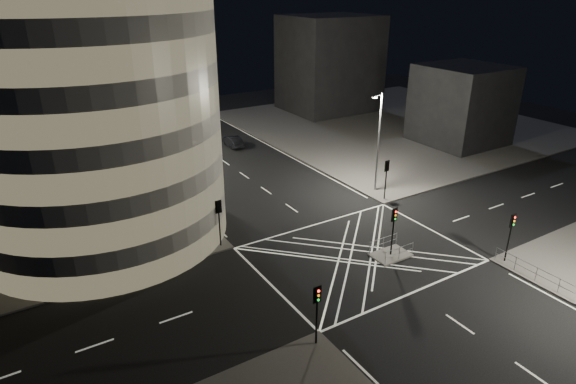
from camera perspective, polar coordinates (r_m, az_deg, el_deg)
ground at (r=38.78m, az=8.35°, el=-7.31°), size 120.00×120.00×0.00m
sidewalk_far_right at (r=75.53m, az=12.46°, el=7.87°), size 42.00×42.00×0.15m
central_island at (r=38.99m, az=12.05°, el=-7.31°), size 3.00×2.00×0.15m
office_tower_curved at (r=44.45m, az=-30.14°, el=11.29°), size 30.00×29.00×27.20m
building_right_far at (r=81.81m, az=4.92°, el=14.93°), size 14.00×12.00×15.00m
building_right_near at (r=67.89m, az=19.89°, el=9.73°), size 10.00×10.00×10.00m
building_far_end at (r=85.74m, az=-19.91°, el=14.98°), size 18.00×8.00×18.00m
tree_a at (r=38.91m, az=-11.98°, el=0.76°), size 4.22×4.22×7.29m
tree_b at (r=44.40m, az=-14.65°, el=2.80°), size 5.06×5.06×7.35m
tree_c at (r=49.76m, az=-16.84°, el=5.31°), size 4.07×4.07×7.23m
tree_d at (r=55.35m, az=-18.57°, el=6.95°), size 4.77×4.77×7.69m
tree_e at (r=61.10m, az=-19.95°, el=8.01°), size 4.56×4.56×7.33m
traffic_signal_fl at (r=38.42m, az=-8.20°, el=-2.67°), size 0.55×0.22×4.00m
traffic_signal_nl at (r=28.15m, az=3.46°, el=-13.16°), size 0.55×0.22×4.00m
traffic_signal_fr at (r=47.44m, az=11.59°, el=2.27°), size 0.55×0.22×4.00m
traffic_signal_nr at (r=39.59m, az=24.93°, el=-3.96°), size 0.55×0.22×4.00m
traffic_signal_island at (r=37.64m, az=12.41°, el=-3.59°), size 0.55×0.22×4.00m
street_lamp_left_near at (r=41.68m, az=-12.12°, el=3.09°), size 1.25×0.25×10.00m
street_lamp_left_far at (r=58.30m, az=-18.35°, el=8.24°), size 1.25×0.25×10.00m
street_lamp_right_far at (r=48.52m, az=10.64°, el=6.11°), size 1.25×0.25×10.00m
railing_near_right at (r=38.06m, az=30.51°, el=-10.12°), size 0.06×11.70×1.10m
railing_island_south at (r=38.14m, az=13.05°, el=-7.07°), size 2.80×0.06×1.10m
railing_island_north at (r=39.23m, az=11.24°, el=-5.97°), size 2.80×0.06×1.10m
sedan at (r=63.77m, az=-6.53°, el=6.00°), size 1.61×4.29×1.40m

